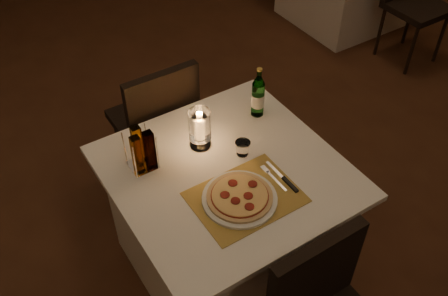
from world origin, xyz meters
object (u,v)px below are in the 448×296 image
main_table (226,221)px  chair_far (158,117)px  tumbler (243,148)px  hurricane_candle (200,126)px  pizza (240,196)px  water_bottle (258,96)px  plate (240,199)px

main_table → chair_far: bearing=90.0°
tumbler → hurricane_candle: (-0.13, 0.16, 0.08)m
main_table → pizza: bearing=-105.5°
pizza → water_bottle: 0.59m
plate → main_table: bearing=74.5°
plate → water_bottle: water_bottle is taller
chair_far → water_bottle: bearing=-53.4°
plate → tumbler: tumbler is taller
tumbler → hurricane_candle: 0.22m
plate → water_bottle: (0.40, 0.43, 0.10)m
tumbler → pizza: bearing=-126.6°
main_table → water_bottle: (0.35, 0.25, 0.48)m
main_table → chair_far: chair_far is taller
main_table → plate: bearing=-105.5°
pizza → hurricane_candle: size_ratio=1.39×
plate → hurricane_candle: 0.40m
pizza → hurricane_candle: bearing=84.7°
pizza → water_bottle: size_ratio=1.03×
plate → tumbler: bearing=53.4°
chair_far → plate: chair_far is taller
main_table → hurricane_candle: (-0.01, 0.20, 0.48)m
chair_far → hurricane_candle: 0.60m
water_bottle → plate: bearing=-132.6°
plate → water_bottle: 0.59m
tumbler → water_bottle: water_bottle is taller
main_table → chair_far: 0.74m
tumbler → water_bottle: (0.23, 0.20, 0.07)m
chair_far → hurricane_candle: hurricane_candle is taller
tumbler → main_table: bearing=-158.1°
pizza → tumbler: size_ratio=3.93×
main_table → water_bottle: size_ratio=3.66×
chair_far → tumbler: bearing=-79.8°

